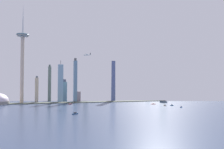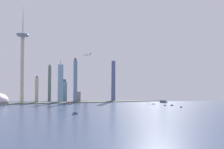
% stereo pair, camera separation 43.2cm
% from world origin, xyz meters
% --- Properties ---
extents(ground_plane, '(6000.00, 6000.00, 0.00)m').
position_xyz_m(ground_plane, '(0.00, 0.00, 0.00)').
color(ground_plane, '#34425E').
extents(waterfront_pier, '(918.40, 43.42, 2.45)m').
position_xyz_m(waterfront_pier, '(0.00, 436.48, 1.23)').
color(waterfront_pier, '#505848').
rests_on(waterfront_pier, ground).
extents(observation_tower, '(47.32, 47.32, 375.84)m').
position_xyz_m(observation_tower, '(-310.05, 457.63, 190.04)').
color(observation_tower, beige).
rests_on(observation_tower, ground).
extents(skyscraper_0, '(26.46, 23.92, 55.25)m').
position_xyz_m(skyscraper_0, '(320.55, 531.98, 24.93)').
color(skyscraper_0, '#475D8B').
rests_on(skyscraper_0, ground).
extents(skyscraper_1, '(20.72, 21.53, 53.51)m').
position_xyz_m(skyscraper_1, '(-91.93, 524.48, 20.25)').
color(skyscraper_1, '#A48B8C').
rests_on(skyscraper_1, ground).
extents(skyscraper_2, '(19.80, 22.63, 91.24)m').
position_xyz_m(skyscraper_2, '(-148.58, 522.53, 42.32)').
color(skyscraper_2, '#678F9F').
rests_on(skyscraper_2, ground).
extents(skyscraper_3, '(17.90, 23.06, 162.84)m').
position_xyz_m(skyscraper_3, '(-58.11, 533.95, 81.42)').
color(skyscraper_3, '#ACA794').
rests_on(skyscraper_3, ground).
extents(skyscraper_4, '(13.10, 25.36, 175.37)m').
position_xyz_m(skyscraper_4, '(-110.92, 472.93, 84.44)').
color(skyscraper_4, '#648BA8').
rests_on(skyscraper_4, ground).
extents(skyscraper_5, '(22.19, 20.16, 123.75)m').
position_xyz_m(skyscraper_5, '(278.49, 465.70, 58.96)').
color(skyscraper_5, gray).
rests_on(skyscraper_5, ground).
extents(skyscraper_6, '(20.38, 13.27, 164.64)m').
position_xyz_m(skyscraper_6, '(-168.83, 471.02, 74.22)').
color(skyscraper_6, '#84ADC6').
rests_on(skyscraper_6, ground).
extents(skyscraper_7, '(14.98, 27.59, 169.52)m').
position_xyz_m(skyscraper_7, '(49.75, 482.53, 84.76)').
color(skyscraper_7, '#516093').
rests_on(skyscraper_7, ground).
extents(skyscraper_8, '(13.27, 22.30, 44.38)m').
position_xyz_m(skyscraper_8, '(233.75, 524.07, 22.19)').
color(skyscraper_8, '#8BA7C0').
rests_on(skyscraper_8, ground).
extents(skyscraper_9, '(12.68, 21.89, 153.42)m').
position_xyz_m(skyscraper_9, '(-207.39, 552.63, 74.17)').
color(skyscraper_9, slate).
rests_on(skyscraper_9, ground).
extents(skyscraper_10, '(13.48, 25.84, 103.96)m').
position_xyz_m(skyscraper_10, '(-258.20, 532.99, 49.99)').
color(skyscraper_10, '#C3B497').
rests_on(skyscraper_10, ground).
extents(boat_0, '(15.23, 14.50, 12.02)m').
position_xyz_m(boat_0, '(-169.77, 64.48, 1.86)').
color(boat_0, navy).
rests_on(boat_0, ground).
extents(boat_1, '(7.53, 12.38, 10.30)m').
position_xyz_m(boat_1, '(138.34, 202.11, 1.62)').
color(boat_1, beige).
rests_on(boat_1, ground).
extents(boat_2, '(17.81, 10.02, 6.58)m').
position_xyz_m(boat_2, '(134.55, 274.96, 1.11)').
color(boat_2, '#A92E1D').
rests_on(boat_2, ground).
extents(boat_3, '(10.05, 7.85, 8.95)m').
position_xyz_m(boat_3, '(156.18, 137.52, 1.45)').
color(boat_3, '#15498B').
rests_on(boat_3, ground).
extents(boat_4, '(12.69, 8.99, 8.99)m').
position_xyz_m(boat_4, '(164.91, 203.88, 1.65)').
color(boat_4, '#155281').
rests_on(boat_4, ground).
extents(boat_5, '(13.20, 13.64, 4.66)m').
position_xyz_m(boat_5, '(-143.34, 363.70, 1.67)').
color(boat_5, '#AE2424').
rests_on(boat_5, ground).
extents(channel_buoy_0, '(1.58, 1.58, 1.80)m').
position_xyz_m(channel_buoy_0, '(225.66, 304.63, 0.90)').
color(channel_buoy_0, green).
rests_on(channel_buoy_0, ground).
extents(airplane, '(27.30, 24.68, 8.31)m').
position_xyz_m(airplane, '(-81.23, 377.65, 178.55)').
color(airplane, white).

